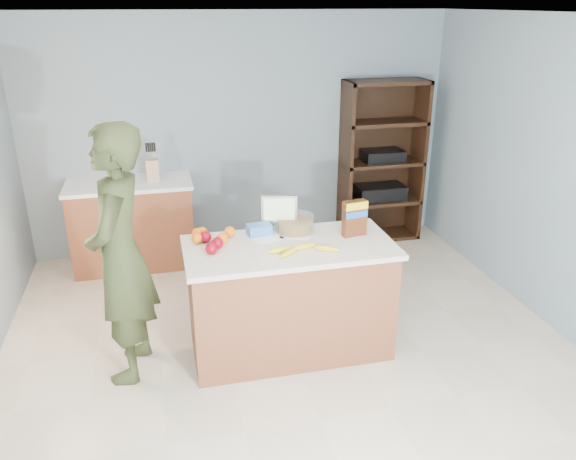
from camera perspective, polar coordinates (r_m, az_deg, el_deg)
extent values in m
cube|color=beige|center=(4.35, 1.10, -14.02)|extent=(4.50, 5.00, 0.02)
cube|color=gray|center=(6.11, -4.76, 9.62)|extent=(4.50, 0.02, 2.50)
cube|color=white|center=(3.51, 1.42, 21.02)|extent=(4.50, 5.00, 0.02)
cube|color=brown|center=(4.37, 0.15, -7.19)|extent=(1.50, 0.70, 0.86)
cube|color=silver|center=(4.16, 0.16, -1.78)|extent=(1.56, 0.76, 0.04)
cube|color=black|center=(4.56, 0.15, -11.35)|extent=(1.46, 0.66, 0.10)
cube|color=brown|center=(6.00, -15.43, 0.45)|extent=(1.20, 0.60, 0.86)
cube|color=white|center=(5.85, -15.88, 4.54)|extent=(1.24, 0.62, 0.04)
cube|color=black|center=(6.58, 8.92, 7.21)|extent=(0.90, 0.04, 1.80)
cube|color=black|center=(6.27, 5.86, 6.61)|extent=(0.04, 0.40, 1.80)
cube|color=black|center=(6.60, 13.00, 6.94)|extent=(0.04, 0.40, 1.80)
cube|color=black|center=(6.70, 9.05, -0.47)|extent=(0.90, 0.40, 0.04)
cube|color=black|center=(6.55, 9.28, 3.00)|extent=(0.90, 0.40, 0.04)
cube|color=black|center=(6.42, 9.52, 6.80)|extent=(0.90, 0.40, 0.04)
cube|color=black|center=(6.32, 9.78, 10.73)|extent=(0.90, 0.40, 0.04)
cube|color=black|center=(6.25, 10.04, 14.59)|extent=(0.90, 0.40, 0.04)
cube|color=black|center=(6.52, 9.33, 3.83)|extent=(0.55, 0.32, 0.16)
cube|color=black|center=(6.40, 9.57, 7.49)|extent=(0.45, 0.30, 0.12)
imported|color=#323A1D|center=(4.06, -16.68, -2.57)|extent=(0.57, 0.76, 1.87)
cube|color=tan|center=(5.79, -13.59, 5.93)|extent=(0.12, 0.10, 0.22)
cylinder|color=black|center=(5.75, -14.13, 7.37)|extent=(0.02, 0.02, 0.09)
cylinder|color=black|center=(5.75, -13.93, 7.39)|extent=(0.02, 0.02, 0.09)
cylinder|color=black|center=(5.75, -13.73, 7.41)|extent=(0.02, 0.02, 0.09)
cylinder|color=black|center=(5.75, -13.53, 7.43)|extent=(0.02, 0.02, 0.09)
cylinder|color=black|center=(5.75, -13.33, 7.44)|extent=(0.02, 0.02, 0.09)
cube|color=white|center=(4.26, -1.95, -0.91)|extent=(0.24, 0.16, 0.00)
cube|color=white|center=(4.29, 0.68, -0.71)|extent=(0.25, 0.20, 0.00)
ellipsoid|color=yellow|center=(4.02, -0.82, -2.06)|extent=(0.19, 0.07, 0.04)
ellipsoid|color=yellow|center=(3.98, 0.10, -2.30)|extent=(0.17, 0.15, 0.04)
ellipsoid|color=yellow|center=(4.08, 1.62, -1.69)|extent=(0.19, 0.07, 0.04)
ellipsoid|color=yellow|center=(4.05, 3.99, -1.91)|extent=(0.18, 0.13, 0.04)
sphere|color=maroon|center=(4.22, -8.37, -0.72)|extent=(0.09, 0.09, 0.09)
sphere|color=maroon|center=(4.10, -7.19, -1.35)|extent=(0.09, 0.09, 0.09)
sphere|color=maroon|center=(4.02, -7.78, -1.87)|extent=(0.09, 0.09, 0.09)
sphere|color=orange|center=(4.22, -9.21, -0.84)|extent=(0.08, 0.08, 0.08)
sphere|color=orange|center=(4.32, -8.74, -0.24)|extent=(0.08, 0.08, 0.08)
sphere|color=orange|center=(4.19, -6.65, -0.84)|extent=(0.08, 0.08, 0.08)
sphere|color=orange|center=(4.30, -5.92, -0.19)|extent=(0.08, 0.08, 0.08)
sphere|color=orange|center=(4.30, -9.18, -0.36)|extent=(0.08, 0.08, 0.08)
cube|color=blue|center=(4.34, -2.94, 0.06)|extent=(0.19, 0.14, 0.08)
cylinder|color=#267219|center=(4.38, 0.71, 0.40)|extent=(0.27, 0.27, 0.09)
cylinder|color=white|center=(4.37, 0.72, 0.64)|extent=(0.30, 0.30, 0.13)
cylinder|color=silver|center=(4.44, -0.89, 0.15)|extent=(0.12, 0.12, 0.01)
cylinder|color=silver|center=(4.43, -0.89, 0.53)|extent=(0.02, 0.02, 0.05)
cube|color=silver|center=(4.38, -0.90, 2.17)|extent=(0.28, 0.10, 0.22)
cube|color=yellow|center=(4.36, -0.91, 2.08)|extent=(0.23, 0.06, 0.18)
cube|color=#592B14|center=(4.30, 6.78, 1.18)|extent=(0.19, 0.09, 0.28)
cube|color=yellow|center=(4.27, 6.84, 2.55)|extent=(0.19, 0.10, 0.06)
cube|color=blue|center=(4.29, 6.80, 1.67)|extent=(0.19, 0.10, 0.05)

